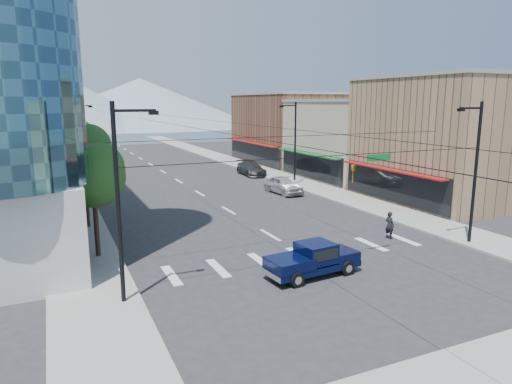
{
  "coord_description": "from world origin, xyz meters",
  "views": [
    {
      "loc": [
        -13.3,
        -20.96,
        8.94
      ],
      "look_at": [
        -0.85,
        6.5,
        3.0
      ],
      "focal_mm": 32.0,
      "sensor_mm": 36.0,
      "label": 1
    }
  ],
  "objects_px": {
    "pedestrian": "(390,225)",
    "parked_car_far": "(251,168)",
    "pickup_truck": "(313,259)",
    "parked_car_near": "(283,185)",
    "parked_car_mid": "(285,186)"
  },
  "relations": [
    {
      "from": "pickup_truck",
      "to": "parked_car_far",
      "type": "xyz_separation_m",
      "value": [
        10.65,
        32.13,
        -0.07
      ]
    },
    {
      "from": "parked_car_near",
      "to": "parked_car_far",
      "type": "xyz_separation_m",
      "value": [
        1.8,
        12.03,
        -0.03
      ]
    },
    {
      "from": "pedestrian",
      "to": "parked_car_far",
      "type": "height_order",
      "value": "pedestrian"
    },
    {
      "from": "pickup_truck",
      "to": "parked_car_far",
      "type": "relative_size",
      "value": 0.92
    },
    {
      "from": "pickup_truck",
      "to": "pedestrian",
      "type": "bearing_deg",
      "value": 18.26
    },
    {
      "from": "pedestrian",
      "to": "parked_car_mid",
      "type": "relative_size",
      "value": 0.4
    },
    {
      "from": "pedestrian",
      "to": "parked_car_far",
      "type": "bearing_deg",
      "value": -16.26
    },
    {
      "from": "parked_car_near",
      "to": "pickup_truck",
      "type": "bearing_deg",
      "value": -119.09
    },
    {
      "from": "parked_car_far",
      "to": "pickup_truck",
      "type": "bearing_deg",
      "value": -105.8
    },
    {
      "from": "pedestrian",
      "to": "parked_car_near",
      "type": "distance_m",
      "value": 16.53
    },
    {
      "from": "parked_car_mid",
      "to": "pedestrian",
      "type": "bearing_deg",
      "value": -88.21
    },
    {
      "from": "parked_car_near",
      "to": "parked_car_mid",
      "type": "relative_size",
      "value": 1.09
    },
    {
      "from": "parked_car_mid",
      "to": "parked_car_far",
      "type": "distance_m",
      "value": 12.15
    },
    {
      "from": "pedestrian",
      "to": "parked_car_far",
      "type": "distance_m",
      "value": 28.66
    },
    {
      "from": "pedestrian",
      "to": "parked_car_mid",
      "type": "height_order",
      "value": "pedestrian"
    }
  ]
}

